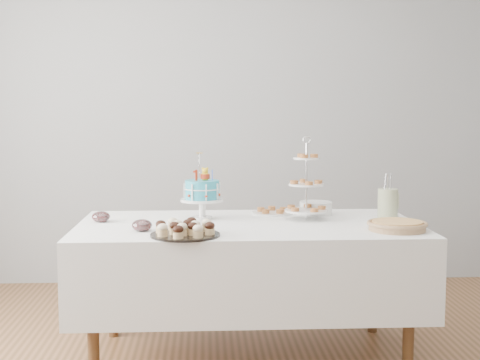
{
  "coord_description": "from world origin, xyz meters",
  "views": [
    {
      "loc": [
        -0.25,
        -3.42,
        1.41
      ],
      "look_at": [
        -0.05,
        0.3,
        1.02
      ],
      "focal_mm": 50.0,
      "sensor_mm": 36.0,
      "label": 1
    }
  ],
  "objects": [
    {
      "name": "birthday_cake",
      "position": [
        -0.26,
        0.47,
        0.88
      ],
      "size": [
        0.25,
        0.25,
        0.39
      ],
      "rotation": [
        0.0,
        0.0,
        0.23
      ],
      "color": "white",
      "rests_on": "table"
    },
    {
      "name": "pie",
      "position": [
        0.78,
        0.04,
        0.8
      ],
      "size": [
        0.32,
        0.32,
        0.05
      ],
      "color": "tan",
      "rests_on": "table"
    },
    {
      "name": "pastry_plate",
      "position": [
        0.17,
        0.63,
        0.79
      ],
      "size": [
        0.25,
        0.25,
        0.04
      ],
      "color": "white",
      "rests_on": "table"
    },
    {
      "name": "table",
      "position": [
        0.0,
        0.3,
        0.54
      ],
      "size": [
        1.92,
        1.02,
        0.77
      ],
      "color": "silver",
      "rests_on": "floor"
    },
    {
      "name": "jam_bowl_b",
      "position": [
        -0.84,
        0.39,
        0.8
      ],
      "size": [
        0.1,
        0.1,
        0.06
      ],
      "color": "silver",
      "rests_on": "table"
    },
    {
      "name": "cupcake_tray",
      "position": [
        -0.35,
        -0.06,
        0.81
      ],
      "size": [
        0.36,
        0.36,
        0.08
      ],
      "color": "black",
      "rests_on": "table"
    },
    {
      "name": "jam_bowl_a",
      "position": [
        -0.58,
        0.09,
        0.8
      ],
      "size": [
        0.11,
        0.11,
        0.06
      ],
      "color": "silver",
      "rests_on": "table"
    },
    {
      "name": "tiered_stand",
      "position": [
        0.35,
        0.41,
        0.97
      ],
      "size": [
        0.25,
        0.25,
        0.49
      ],
      "color": "silver",
      "rests_on": "table"
    },
    {
      "name": "plate_stack",
      "position": [
        0.44,
        0.61,
        0.81
      ],
      "size": [
        0.2,
        0.2,
        0.08
      ],
      "color": "white",
      "rests_on": "table"
    },
    {
      "name": "utensil_pitcher",
      "position": [
        0.84,
        0.45,
        0.86
      ],
      "size": [
        0.13,
        0.12,
        0.27
      ],
      "rotation": [
        0.0,
        0.0,
        0.0
      ],
      "color": "beige",
      "rests_on": "table"
    },
    {
      "name": "walls",
      "position": [
        0.0,
        0.0,
        1.35
      ],
      "size": [
        5.04,
        4.04,
        2.7
      ],
      "color": "#939698",
      "rests_on": "floor"
    }
  ]
}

